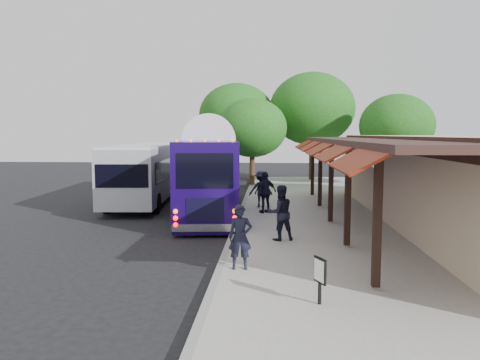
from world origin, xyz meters
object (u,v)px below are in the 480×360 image
(ped_d, at_px, (261,189))
(coach_bus, at_px, (210,171))
(ped_b, at_px, (280,213))
(ped_a, at_px, (240,237))
(city_bus, at_px, (148,170))
(ped_c, at_px, (266,192))
(sign_board, at_px, (320,273))

(ped_d, bearing_deg, coach_bus, 9.79)
(coach_bus, height_order, ped_b, coach_bus)
(ped_a, relative_size, ped_b, 0.92)
(city_bus, xyz_separation_m, ped_d, (6.22, -2.70, -0.69))
(coach_bus, relative_size, ped_c, 6.22)
(ped_c, relative_size, sign_board, 1.88)
(ped_c, xyz_separation_m, sign_board, (1.23, -11.25, -0.26))
(ped_a, xyz_separation_m, sign_board, (1.81, -2.45, -0.18))
(coach_bus, distance_m, sign_board, 12.79)
(sign_board, bearing_deg, ped_a, 101.62)
(ped_c, bearing_deg, coach_bus, -50.08)
(ped_a, height_order, ped_d, ped_d)
(coach_bus, height_order, city_bus, coach_bus)
(coach_bus, xyz_separation_m, ped_a, (2.05, -9.69, -0.96))
(coach_bus, height_order, sign_board, coach_bus)
(coach_bus, distance_m, ped_b, 7.08)
(city_bus, relative_size, ped_a, 6.89)
(ped_d, bearing_deg, city_bus, -30.69)
(coach_bus, relative_size, ped_a, 6.83)
(city_bus, distance_m, ped_c, 7.80)
(ped_b, height_order, ped_c, ped_c)
(coach_bus, bearing_deg, ped_b, -68.89)
(city_bus, height_order, sign_board, city_bus)
(ped_a, relative_size, sign_board, 1.71)
(ped_b, bearing_deg, coach_bus, -82.77)
(ped_d, bearing_deg, ped_a, 80.92)
(ped_d, height_order, sign_board, ped_d)
(ped_d, bearing_deg, ped_b, 89.11)
(coach_bus, xyz_separation_m, ped_b, (3.17, -6.27, -0.89))
(ped_b, bearing_deg, ped_a, 52.34)
(ped_a, bearing_deg, ped_d, 82.94)
(city_bus, height_order, ped_d, city_bus)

